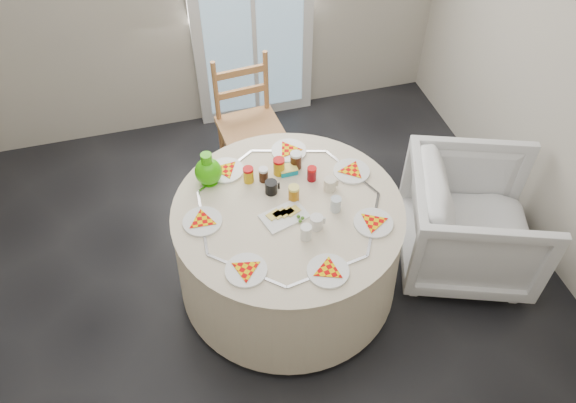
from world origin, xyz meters
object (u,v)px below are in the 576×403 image
object	(u,v)px
armchair	(472,222)
green_pitcher	(207,166)
table	(288,247)
wooden_chair	(251,130)

from	to	relation	value
armchair	green_pitcher	bearing A→B (deg)	93.79
table	green_pitcher	distance (m)	0.73
table	armchair	world-z (taller)	armchair
armchair	green_pitcher	size ratio (longest dim) A/B	3.98
table	green_pitcher	world-z (taller)	green_pitcher
wooden_chair	armchair	xyz separation A→B (m)	(1.22, -1.21, -0.08)
wooden_chair	armchair	world-z (taller)	wooden_chair
green_pitcher	table	bearing A→B (deg)	-65.71
table	green_pitcher	size ratio (longest dim) A/B	6.54
wooden_chair	table	bearing A→B (deg)	-95.42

